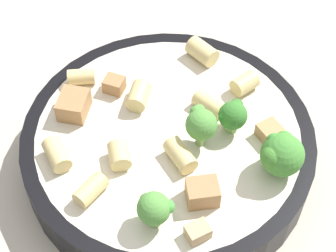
{
  "coord_description": "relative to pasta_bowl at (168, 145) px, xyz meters",
  "views": [
    {
      "loc": [
        -0.23,
        0.17,
        0.4
      ],
      "look_at": [
        0.0,
        0.0,
        0.05
      ],
      "focal_mm": 60.0,
      "sensor_mm": 36.0,
      "label": 1
    }
  ],
  "objects": [
    {
      "name": "broccoli_floret_2",
      "position": [
        -0.06,
        0.06,
        0.03
      ],
      "size": [
        0.03,
        0.03,
        0.03
      ],
      "color": "#84AD60",
      "rests_on": "pasta_bowl"
    },
    {
      "name": "rigatoni_3",
      "position": [
        0.03,
        0.09,
        0.02
      ],
      "size": [
        0.03,
        0.02,
        0.02
      ],
      "primitive_type": "cylinder",
      "rotation": [
        1.57,
        0.0,
        1.43
      ],
      "color": "#E0C67F",
      "rests_on": "pasta_bowl"
    },
    {
      "name": "chicken_chunk_1",
      "position": [
        -0.05,
        -0.06,
        0.02
      ],
      "size": [
        0.02,
        0.02,
        0.01
      ],
      "primitive_type": "cube",
      "rotation": [
        0.0,
        0.0,
        3.06
      ],
      "color": "tan",
      "rests_on": "pasta_bowl"
    },
    {
      "name": "rigatoni_8",
      "position": [
        -0.03,
        0.01,
        0.02
      ],
      "size": [
        0.03,
        0.02,
        0.02
      ],
      "primitive_type": "cylinder",
      "rotation": [
        1.57,
        0.0,
        1.48
      ],
      "color": "#E0C67F",
      "rests_on": "pasta_bowl"
    },
    {
      "name": "chicken_chunk_2",
      "position": [
        -0.09,
        0.04,
        0.02
      ],
      "size": [
        0.02,
        0.02,
        0.01
      ],
      "primitive_type": "cube",
      "rotation": [
        0.0,
        0.0,
        1.43
      ],
      "color": "tan",
      "rests_on": "pasta_bowl"
    },
    {
      "name": "rigatoni_1",
      "position": [
        0.0,
        -0.04,
        0.02
      ],
      "size": [
        0.03,
        0.02,
        0.01
      ],
      "primitive_type": "cylinder",
      "rotation": [
        1.57,
        0.0,
        1.78
      ],
      "color": "#E0C67F",
      "rests_on": "pasta_bowl"
    },
    {
      "name": "rigatoni_5",
      "position": [
        0.09,
        0.03,
        0.02
      ],
      "size": [
        0.02,
        0.03,
        0.01
      ],
      "primitive_type": "cylinder",
      "rotation": [
        1.57,
        0.0,
        2.61
      ],
      "color": "#E0C67F",
      "rests_on": "pasta_bowl"
    },
    {
      "name": "broccoli_floret_0",
      "position": [
        -0.03,
        -0.05,
        0.03
      ],
      "size": [
        0.02,
        0.03,
        0.03
      ],
      "color": "#84AD60",
      "rests_on": "pasta_bowl"
    },
    {
      "name": "chicken_chunk_0",
      "position": [
        0.07,
        0.01,
        0.02
      ],
      "size": [
        0.02,
        0.02,
        0.01
      ],
      "primitive_type": "cube",
      "rotation": [
        0.0,
        0.0,
        0.58
      ],
      "color": "#A87A4C",
      "rests_on": "pasta_bowl"
    },
    {
      "name": "chicken_chunk_4",
      "position": [
        -0.07,
        0.02,
        0.02
      ],
      "size": [
        0.03,
        0.03,
        0.02
      ],
      "primitive_type": "cube",
      "rotation": [
        0.0,
        0.0,
        1.08
      ],
      "color": "#A87A4C",
      "rests_on": "pasta_bowl"
    },
    {
      "name": "broccoli_floret_1",
      "position": [
        -0.08,
        -0.05,
        0.04
      ],
      "size": [
        0.03,
        0.04,
        0.04
      ],
      "color": "#93B766",
      "rests_on": "pasta_bowl"
    },
    {
      "name": "rigatoni_0",
      "position": [
        0.0,
        0.05,
        0.02
      ],
      "size": [
        0.03,
        0.02,
        0.02
      ],
      "primitive_type": "cylinder",
      "rotation": [
        1.57,
        0.0,
        1.17
      ],
      "color": "#E0C67F",
      "rests_on": "pasta_bowl"
    },
    {
      "name": "ground_plane",
      "position": [
        0.0,
        0.0,
        -0.02
      ],
      "size": [
        2.0,
        2.0,
        0.0
      ],
      "primitive_type": "plane",
      "color": "#BCB29E"
    },
    {
      "name": "pasta_bowl",
      "position": [
        0.0,
        0.0,
        0.0
      ],
      "size": [
        0.24,
        0.24,
        0.04
      ],
      "color": "black",
      "rests_on": "ground_plane"
    },
    {
      "name": "rigatoni_7",
      "position": [
        0.05,
        -0.08,
        0.02
      ],
      "size": [
        0.03,
        0.02,
        0.02
      ],
      "primitive_type": "cylinder",
      "rotation": [
        1.57,
        0.0,
        1.69
      ],
      "color": "#E0C67F",
      "rests_on": "pasta_bowl"
    },
    {
      "name": "rigatoni_4",
      "position": [
        -0.01,
        0.08,
        0.02
      ],
      "size": [
        0.02,
        0.03,
        0.01
      ],
      "primitive_type": "cylinder",
      "rotation": [
        1.57,
        0.0,
        0.28
      ],
      "color": "#E0C67F",
      "rests_on": "pasta_bowl"
    },
    {
      "name": "rigatoni_2",
      "position": [
        0.04,
        -0.0,
        0.02
      ],
      "size": [
        0.03,
        0.03,
        0.02
      ],
      "primitive_type": "cylinder",
      "rotation": [
        1.57,
        0.0,
        0.72
      ],
      "color": "#E0C67F",
      "rests_on": "pasta_bowl"
    },
    {
      "name": "rigatoni_6",
      "position": [
        0.0,
        -0.08,
        0.02
      ],
      "size": [
        0.02,
        0.02,
        0.02
      ],
      "primitive_type": "cylinder",
      "rotation": [
        1.57,
        0.0,
        0.03
      ],
      "color": "#E0C67F",
      "rests_on": "pasta_bowl"
    },
    {
      "name": "chicken_chunk_3",
      "position": [
        0.07,
        0.05,
        0.02
      ],
      "size": [
        0.04,
        0.04,
        0.02
      ],
      "primitive_type": "cube",
      "rotation": [
        0.0,
        0.0,
        2.31
      ],
      "color": "#A87A4C",
      "rests_on": "pasta_bowl"
    },
    {
      "name": "broccoli_floret_3",
      "position": [
        -0.02,
        -0.02,
        0.04
      ],
      "size": [
        0.03,
        0.03,
        0.04
      ],
      "color": "#84AD60",
      "rests_on": "pasta_bowl"
    }
  ]
}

